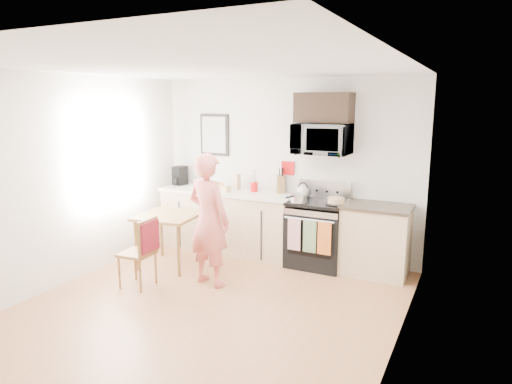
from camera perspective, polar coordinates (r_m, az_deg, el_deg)
The scene contains 27 objects.
floor at distance 5.16m, azimuth -6.80°, elevation -14.77°, with size 4.60×4.60×0.00m, color #AA6C41.
back_wall at distance 6.75m, azimuth 3.67°, elevation 3.04°, with size 4.00×0.04×2.60m, color silver.
left_wall at distance 6.07m, azimuth -23.13°, elevation 1.24°, with size 0.04×4.60×2.60m, color silver.
right_wall at distance 4.02m, azimuth 17.38°, elevation -3.03°, with size 0.04×4.60×2.60m, color silver.
ceiling at distance 4.66m, azimuth -7.56°, elevation 15.36°, with size 4.00×4.60×0.04m, color white.
window at distance 6.55m, azimuth -17.78°, elevation 4.48°, with size 0.06×1.40×1.50m.
cabinet_left at distance 7.01m, azimuth -3.43°, elevation -3.76°, with size 2.10×0.60×0.90m, color tan.
countertop_left at distance 6.90m, azimuth -3.48°, elevation 0.01°, with size 2.14×0.64×0.04m, color #F0E5CF.
cabinet_right at distance 6.24m, azimuth 14.73°, elevation -5.99°, with size 0.84×0.60×0.90m, color tan.
countertop_right at distance 6.12m, azimuth 14.94°, elevation -1.78°, with size 0.88×0.64×0.04m, color black.
range at distance 6.42m, azimuth 7.65°, elevation -5.36°, with size 0.76×0.70×1.16m.
microwave at distance 6.28m, azimuth 8.28°, elevation 6.56°, with size 0.76×0.51×0.42m, color silver.
upper_cabinet at distance 6.30m, azimuth 8.51°, elevation 10.39°, with size 0.76×0.35×0.40m, color black.
wall_art at distance 7.23m, azimuth -5.23°, elevation 7.14°, with size 0.50×0.04×0.65m.
wall_trivet at distance 6.72m, azimuth 4.01°, elevation 2.99°, with size 0.20×0.02×0.20m, color #B30F11.
person at distance 5.65m, azimuth -5.94°, elevation -3.48°, with size 0.60×0.40×1.66m, color #CE3E38.
dining_table at distance 6.41m, azimuth -10.87°, elevation -3.50°, with size 0.78×0.78×0.74m.
chair at distance 5.73m, azimuth -13.74°, elevation -6.30°, with size 0.43×0.39×0.87m.
knife_block at distance 6.73m, azimuth 3.09°, elevation 0.98°, with size 0.11×0.16×0.25m, color brown.
utensil_crock at distance 6.79m, azimuth -0.23°, elevation 1.17°, with size 0.11×0.11×0.33m.
fruit_bowl at distance 7.08m, azimuth -4.24°, elevation 0.75°, with size 0.24×0.24×0.09m.
milk_carton at distance 6.96m, azimuth -2.44°, elevation 1.28°, with size 0.09×0.09×0.24m, color tan.
coffee_maker at distance 7.45m, azimuth -9.51°, elevation 1.97°, with size 0.20×0.27×0.30m.
bread_bag at distance 6.79m, azimuth -4.37°, elevation 0.41°, with size 0.27×0.13×0.10m, color tan.
cake at distance 6.12m, azimuth 9.98°, elevation -1.12°, with size 0.27×0.27×0.09m.
kettle at distance 6.51m, azimuth 5.88°, elevation 0.16°, with size 0.17×0.17×0.22m.
pot at distance 6.17m, azimuth 5.33°, elevation -0.75°, with size 0.23×0.38×0.11m.
Camera 1 is at (2.58, -3.87, 2.25)m, focal length 32.00 mm.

